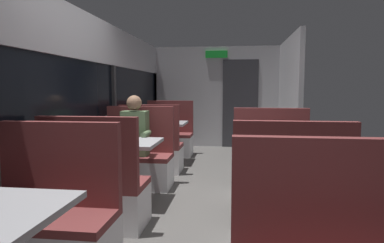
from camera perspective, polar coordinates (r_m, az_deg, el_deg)
ground_plane at (r=3.89m, az=0.45°, el=-14.86°), size 3.30×9.20×0.02m
carriage_window_panel_left at (r=4.09m, az=-20.20°, el=1.86°), size 0.09×8.48×2.30m
carriage_end_bulkhead at (r=7.82m, az=4.56°, el=4.05°), size 2.90×0.11×2.30m
carriage_aisle_panel_right at (r=6.70m, az=16.05°, el=3.69°), size 0.08×2.40×2.30m
bench_near_window_facing_entry at (r=2.79m, az=-22.76°, el=-16.36°), size 0.95×0.50×1.10m
dining_table_mid_window at (r=4.04m, az=-12.09°, el=-4.66°), size 0.90×0.70×0.74m
bench_mid_window_facing_end at (r=3.48m, az=-15.88°, el=-11.71°), size 0.95×0.50×1.10m
bench_mid_window_facing_entry at (r=4.75m, az=-9.19°, el=-6.88°), size 0.95×0.50×1.10m
dining_table_far_window at (r=6.15m, az=-5.23°, el=-1.04°), size 0.90×0.70×0.74m
bench_far_window_facing_end at (r=5.52m, az=-6.78°, el=-5.09°), size 0.95×0.50×1.10m
bench_far_window_facing_entry at (r=6.87m, az=-3.95°, el=-2.95°), size 0.95×0.50×1.10m
dining_table_rear_aisle at (r=3.64m, az=14.50°, el=-5.82°), size 0.90×0.70×0.74m
bench_rear_aisle_facing_end at (r=3.06m, az=16.02°, el=-14.15°), size 0.95×0.50×1.10m
bench_rear_aisle_facing_entry at (r=4.39m, az=13.25°, el=-8.00°), size 0.95×0.50×1.10m
seated_passenger at (r=4.64m, az=-9.49°, el=-4.55°), size 0.47×0.55×1.26m
coffee_cup_primary at (r=6.25m, az=-6.75°, el=0.39°), size 0.07×0.07×0.09m
coffee_cup_secondary at (r=3.77m, az=16.94°, el=-3.26°), size 0.07×0.07×0.09m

